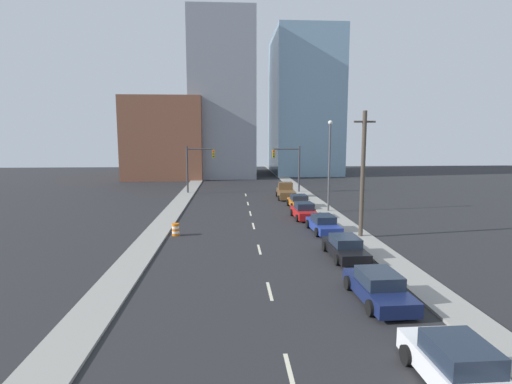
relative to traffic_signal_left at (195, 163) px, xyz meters
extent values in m
cube|color=gray|center=(-1.12, 0.73, -4.01)|extent=(2.02, 103.61, 0.13)
cube|color=gray|center=(14.60, 0.73, -4.01)|extent=(2.02, 103.61, 0.13)
cube|color=beige|center=(6.74, -42.08, -4.07)|extent=(0.16, 2.40, 0.01)
cube|color=beige|center=(6.74, -35.09, -4.07)|extent=(0.16, 2.40, 0.01)
cube|color=beige|center=(6.74, -27.69, -4.07)|extent=(0.16, 2.40, 0.01)
cube|color=beige|center=(6.74, -20.45, -4.07)|extent=(0.16, 2.40, 0.01)
cube|color=beige|center=(6.74, -14.79, -4.07)|extent=(0.16, 2.40, 0.01)
cube|color=beige|center=(6.74, -8.82, -4.07)|extent=(0.16, 2.40, 0.01)
cube|color=beige|center=(6.74, -1.88, -4.07)|extent=(0.16, 2.40, 0.01)
cube|color=brown|center=(-7.20, 22.94, 3.23)|extent=(14.00, 16.00, 14.61)
cube|color=gray|center=(3.35, 26.94, 10.94)|extent=(12.00, 20.00, 30.03)
cube|color=#7A9EB7|center=(20.18, 30.94, 10.17)|extent=(13.00, 20.00, 28.50)
cylinder|color=#38383D|center=(-1.03, 0.00, -0.90)|extent=(0.24, 0.24, 6.37)
cylinder|color=#38383D|center=(0.73, 0.00, 1.89)|extent=(3.53, 0.16, 0.16)
cube|color=#B79319|center=(2.50, 0.00, 1.26)|extent=(0.34, 0.32, 1.10)
cylinder|color=red|center=(2.50, -0.17, 1.60)|extent=(0.22, 0.04, 0.22)
cylinder|color=#593F0C|center=(2.50, -0.17, 1.26)|extent=(0.22, 0.04, 0.22)
cylinder|color=#0C3F14|center=(2.50, -0.17, 0.92)|extent=(0.22, 0.04, 0.22)
cylinder|color=#38383D|center=(14.14, 0.00, -0.90)|extent=(0.24, 0.24, 6.37)
cylinder|color=#38383D|center=(12.37, 0.00, 1.89)|extent=(3.53, 0.16, 0.16)
cube|color=#B79319|center=(10.61, 0.00, 1.26)|extent=(0.34, 0.32, 1.10)
cylinder|color=red|center=(10.61, -0.17, 1.60)|extent=(0.22, 0.04, 0.22)
cylinder|color=#593F0C|center=(10.61, -0.17, 1.26)|extent=(0.22, 0.04, 0.22)
cylinder|color=#0C3F14|center=(10.61, -0.17, 0.92)|extent=(0.22, 0.04, 0.22)
cylinder|color=#473D33|center=(14.67, -24.87, 0.66)|extent=(0.32, 0.32, 9.49)
cube|color=#473D33|center=(14.67, -24.87, 4.61)|extent=(1.60, 0.14, 0.14)
cylinder|color=orange|center=(0.54, -23.45, -3.98)|extent=(0.56, 0.56, 0.19)
cylinder|color=white|center=(0.54, -23.45, -3.79)|extent=(0.56, 0.56, 0.19)
cylinder|color=orange|center=(0.54, -23.45, -3.60)|extent=(0.56, 0.56, 0.19)
cylinder|color=white|center=(0.54, -23.45, -3.41)|extent=(0.56, 0.56, 0.19)
cylinder|color=orange|center=(0.54, -23.45, -3.22)|extent=(0.56, 0.56, 0.19)
cylinder|color=#4C4C51|center=(14.72, -14.41, 0.31)|extent=(0.20, 0.20, 8.77)
sphere|color=white|center=(14.72, -14.41, 4.91)|extent=(0.44, 0.44, 0.44)
cube|color=silver|center=(11.69, -43.19, -3.55)|extent=(1.93, 4.59, 0.70)
cube|color=#1E2838|center=(11.69, -43.19, -2.88)|extent=(1.67, 2.08, 0.64)
cylinder|color=black|center=(10.71, -41.79, -3.74)|extent=(0.23, 0.67, 0.67)
cylinder|color=black|center=(12.64, -41.76, -3.74)|extent=(0.23, 0.67, 0.67)
cube|color=#141E47|center=(11.68, -36.59, -3.57)|extent=(2.02, 4.85, 0.63)
cube|color=#1E2838|center=(11.68, -36.59, -2.96)|extent=(1.71, 2.21, 0.59)
cylinder|color=black|center=(10.66, -35.14, -3.73)|extent=(0.24, 0.71, 0.70)
cylinder|color=black|center=(12.59, -35.07, -3.73)|extent=(0.24, 0.71, 0.70)
cylinder|color=black|center=(10.76, -38.11, -3.73)|extent=(0.24, 0.71, 0.70)
cylinder|color=black|center=(12.69, -38.05, -3.73)|extent=(0.24, 0.71, 0.70)
cube|color=black|center=(12.04, -29.81, -3.59)|extent=(1.91, 4.80, 0.61)
cube|color=#1E2838|center=(12.04, -29.81, -3.00)|extent=(1.63, 2.18, 0.57)
cylinder|color=black|center=(11.07, -28.36, -3.76)|extent=(0.23, 0.65, 0.64)
cylinder|color=black|center=(12.94, -28.31, -3.76)|extent=(0.23, 0.65, 0.64)
cylinder|color=black|center=(11.14, -31.30, -3.76)|extent=(0.23, 0.65, 0.64)
cylinder|color=black|center=(13.01, -31.26, -3.76)|extent=(0.23, 0.65, 0.64)
cube|color=navy|center=(12.24, -22.96, -3.58)|extent=(2.01, 4.85, 0.60)
cube|color=#1E2838|center=(12.24, -22.96, -2.99)|extent=(1.67, 2.22, 0.58)
cylinder|color=black|center=(11.24, -21.53, -3.72)|extent=(0.26, 0.72, 0.71)
cylinder|color=black|center=(13.09, -21.44, -3.72)|extent=(0.26, 0.72, 0.71)
cylinder|color=black|center=(11.39, -24.48, -3.72)|extent=(0.26, 0.72, 0.71)
cylinder|color=black|center=(13.23, -24.39, -3.72)|extent=(0.26, 0.72, 0.71)
cube|color=red|center=(11.65, -17.55, -3.56)|extent=(1.93, 4.40, 0.69)
cube|color=#1E2838|center=(11.65, -17.55, -2.89)|extent=(1.63, 2.01, 0.63)
cylinder|color=black|center=(10.69, -16.24, -3.76)|extent=(0.24, 0.65, 0.64)
cylinder|color=black|center=(12.52, -16.18, -3.76)|extent=(0.24, 0.65, 0.64)
cylinder|color=black|center=(10.79, -18.93, -3.76)|extent=(0.24, 0.65, 0.64)
cylinder|color=black|center=(12.62, -18.86, -3.76)|extent=(0.24, 0.65, 0.64)
cube|color=orange|center=(12.16, -11.68, -3.58)|extent=(2.00, 4.31, 0.60)
cube|color=#1E2838|center=(12.16, -11.68, -2.99)|extent=(1.71, 1.96, 0.58)
cylinder|color=black|center=(11.15, -10.38, -3.72)|extent=(0.24, 0.71, 0.71)
cylinder|color=black|center=(13.11, -10.34, -3.72)|extent=(0.24, 0.71, 0.71)
cylinder|color=black|center=(11.21, -13.03, -3.72)|extent=(0.24, 0.71, 0.71)
cylinder|color=black|center=(13.17, -12.98, -3.72)|extent=(0.24, 0.71, 0.71)
cube|color=brown|center=(11.63, -5.19, -3.46)|extent=(2.09, 5.38, 0.89)
cube|color=brown|center=(11.65, -4.39, -2.59)|extent=(1.75, 1.65, 0.87)
cylinder|color=black|center=(10.68, -3.51, -3.77)|extent=(0.24, 0.63, 0.63)
cylinder|color=black|center=(12.68, -3.57, -3.77)|extent=(0.24, 0.63, 0.63)
cylinder|color=black|center=(10.58, -6.82, -3.77)|extent=(0.24, 0.63, 0.63)
cylinder|color=black|center=(12.59, -6.87, -3.77)|extent=(0.24, 0.63, 0.63)
camera|label=1|loc=(4.91, -53.93, 3.50)|focal=28.00mm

